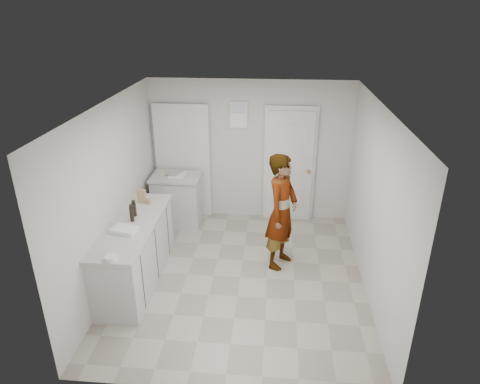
# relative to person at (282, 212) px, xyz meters

# --- Properties ---
(ground) EXTENTS (4.00, 4.00, 0.00)m
(ground) POSITION_rel_person_xyz_m (-0.57, -0.42, -0.88)
(ground) COLOR gray
(ground) RESTS_ON ground
(room_shell) EXTENTS (4.00, 4.00, 4.00)m
(room_shell) POSITION_rel_person_xyz_m (-0.74, 1.53, 0.15)
(room_shell) COLOR #B9B7AF
(room_shell) RESTS_ON ground
(main_counter) EXTENTS (0.64, 1.96, 0.93)m
(main_counter) POSITION_rel_person_xyz_m (-2.02, -0.62, -0.45)
(main_counter) COLOR #B5B5B0
(main_counter) RESTS_ON ground
(side_counter) EXTENTS (0.84, 0.61, 0.93)m
(side_counter) POSITION_rel_person_xyz_m (-1.82, 1.13, -0.45)
(side_counter) COLOR #B5B5B0
(side_counter) RESTS_ON ground
(person) EXTENTS (0.65, 0.76, 1.75)m
(person) POSITION_rel_person_xyz_m (0.00, 0.00, 0.00)
(person) COLOR silver
(person) RESTS_ON ground
(cake_mix_box) EXTENTS (0.13, 0.07, 0.20)m
(cake_mix_box) POSITION_rel_person_xyz_m (-2.07, 0.04, 0.15)
(cake_mix_box) COLOR olive
(cake_mix_box) RESTS_ON main_counter
(spice_jar) EXTENTS (0.06, 0.06, 0.09)m
(spice_jar) POSITION_rel_person_xyz_m (-1.95, -0.01, 0.09)
(spice_jar) COLOR tan
(spice_jar) RESTS_ON main_counter
(oil_cruet_a) EXTENTS (0.06, 0.06, 0.24)m
(oil_cruet_a) POSITION_rel_person_xyz_m (-2.05, -0.40, 0.16)
(oil_cruet_a) COLOR black
(oil_cruet_a) RESTS_ON main_counter
(oil_cruet_b) EXTENTS (0.06, 0.06, 0.25)m
(oil_cruet_b) POSITION_rel_person_xyz_m (-2.03, -0.55, 0.17)
(oil_cruet_b) COLOR black
(oil_cruet_b) RESTS_ON main_counter
(baking_dish) EXTENTS (0.35, 0.27, 0.06)m
(baking_dish) POSITION_rel_person_xyz_m (-2.03, -0.85, 0.07)
(baking_dish) COLOR silver
(baking_dish) RESTS_ON main_counter
(egg_bowl) EXTENTS (0.14, 0.14, 0.05)m
(egg_bowl) POSITION_rel_person_xyz_m (-1.96, -1.52, 0.08)
(egg_bowl) COLOR silver
(egg_bowl) RESTS_ON main_counter
(papers) EXTENTS (0.26, 0.33, 0.01)m
(papers) POSITION_rel_person_xyz_m (-1.80, 1.17, 0.05)
(papers) COLOR white
(papers) RESTS_ON side_counter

